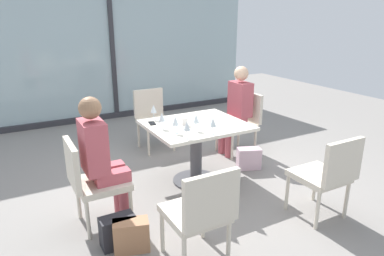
{
  "coord_description": "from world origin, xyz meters",
  "views": [
    {
      "loc": [
        -1.9,
        -3.35,
        1.94
      ],
      "look_at": [
        0.0,
        0.1,
        0.65
      ],
      "focal_mm": 32.71,
      "sensor_mm": 36.0,
      "label": 1
    }
  ],
  "objects_px": {
    "dining_table_main": "(196,139)",
    "person_far_right": "(236,106)",
    "wine_glass_2": "(196,119)",
    "wine_glass_4": "(175,121)",
    "chair_far_right": "(242,119)",
    "coffee_cup": "(185,121)",
    "chair_front_left": "(201,210)",
    "chair_side_end": "(91,178)",
    "handbag_2": "(131,236)",
    "wine_glass_1": "(213,123)",
    "handbag_0": "(118,231)",
    "handbag_1": "(249,158)",
    "wine_glass_5": "(187,126)",
    "chair_near_window": "(153,116)",
    "cell_phone_on_table": "(152,123)",
    "wine_glass_0": "(154,109)",
    "person_side_end": "(101,156)",
    "wine_glass_3": "(162,117)",
    "chair_front_right": "(328,173)"
  },
  "relations": [
    {
      "from": "wine_glass_4",
      "to": "handbag_2",
      "type": "bearing_deg",
      "value": -138.19
    },
    {
      "from": "chair_near_window",
      "to": "wine_glass_3",
      "type": "bearing_deg",
      "value": -107.96
    },
    {
      "from": "wine_glass_4",
      "to": "handbag_2",
      "type": "xyz_separation_m",
      "value": [
        -0.77,
        -0.69,
        -0.72
      ]
    },
    {
      "from": "coffee_cup",
      "to": "person_side_end",
      "type": "bearing_deg",
      "value": -160.9
    },
    {
      "from": "person_far_right",
      "to": "cell_phone_on_table",
      "type": "distance_m",
      "value": 1.42
    },
    {
      "from": "person_side_end",
      "to": "handbag_1",
      "type": "xyz_separation_m",
      "value": [
        1.99,
        0.33,
        -0.56
      ]
    },
    {
      "from": "coffee_cup",
      "to": "handbag_1",
      "type": "height_order",
      "value": "coffee_cup"
    },
    {
      "from": "chair_far_right",
      "to": "wine_glass_1",
      "type": "bearing_deg",
      "value": -139.35
    },
    {
      "from": "chair_near_window",
      "to": "wine_glass_5",
      "type": "height_order",
      "value": "wine_glass_5"
    },
    {
      "from": "wine_glass_0",
      "to": "wine_glass_5",
      "type": "distance_m",
      "value": 0.78
    },
    {
      "from": "wine_glass_2",
      "to": "wine_glass_5",
      "type": "relative_size",
      "value": 1.0
    },
    {
      "from": "dining_table_main",
      "to": "wine_glass_3",
      "type": "bearing_deg",
      "value": 177.26
    },
    {
      "from": "chair_near_window",
      "to": "wine_glass_0",
      "type": "xyz_separation_m",
      "value": [
        -0.36,
        -0.93,
        0.37
      ]
    },
    {
      "from": "chair_far_right",
      "to": "wine_glass_4",
      "type": "xyz_separation_m",
      "value": [
        -1.41,
        -0.71,
        0.37
      ]
    },
    {
      "from": "wine_glass_2",
      "to": "dining_table_main",
      "type": "bearing_deg",
      "value": 60.13
    },
    {
      "from": "dining_table_main",
      "to": "chair_side_end",
      "type": "height_order",
      "value": "chair_side_end"
    },
    {
      "from": "wine_glass_2",
      "to": "wine_glass_4",
      "type": "height_order",
      "value": "same"
    },
    {
      "from": "handbag_1",
      "to": "chair_front_left",
      "type": "bearing_deg",
      "value": -117.04
    },
    {
      "from": "chair_side_end",
      "to": "handbag_2",
      "type": "relative_size",
      "value": 2.9
    },
    {
      "from": "wine_glass_5",
      "to": "handbag_1",
      "type": "bearing_deg",
      "value": 18.64
    },
    {
      "from": "coffee_cup",
      "to": "chair_front_left",
      "type": "bearing_deg",
      "value": -112.82
    },
    {
      "from": "chair_side_end",
      "to": "handbag_1",
      "type": "bearing_deg",
      "value": 8.97
    },
    {
      "from": "chair_side_end",
      "to": "chair_front_left",
      "type": "xyz_separation_m",
      "value": [
        0.61,
        -0.97,
        0.0
      ]
    },
    {
      "from": "handbag_0",
      "to": "wine_glass_0",
      "type": "bearing_deg",
      "value": 53.01
    },
    {
      "from": "dining_table_main",
      "to": "chair_far_right",
      "type": "bearing_deg",
      "value": 26.31
    },
    {
      "from": "person_far_right",
      "to": "wine_glass_1",
      "type": "relative_size",
      "value": 6.81
    },
    {
      "from": "chair_front_right",
      "to": "wine_glass_4",
      "type": "xyz_separation_m",
      "value": [
        -1.06,
        1.13,
        0.37
      ]
    },
    {
      "from": "chair_near_window",
      "to": "wine_glass_4",
      "type": "relative_size",
      "value": 4.7
    },
    {
      "from": "wine_glass_0",
      "to": "wine_glass_3",
      "type": "height_order",
      "value": "same"
    },
    {
      "from": "wine_glass_5",
      "to": "handbag_1",
      "type": "distance_m",
      "value": 1.38
    },
    {
      "from": "wine_glass_4",
      "to": "person_far_right",
      "type": "bearing_deg",
      "value": 28.48
    },
    {
      "from": "chair_front_left",
      "to": "wine_glass_1",
      "type": "bearing_deg",
      "value": 53.53
    },
    {
      "from": "dining_table_main",
      "to": "wine_glass_1",
      "type": "bearing_deg",
      "value": -94.7
    },
    {
      "from": "dining_table_main",
      "to": "person_far_right",
      "type": "relative_size",
      "value": 0.88
    },
    {
      "from": "chair_near_window",
      "to": "wine_glass_2",
      "type": "xyz_separation_m",
      "value": [
        -0.13,
        -1.54,
        0.37
      ]
    },
    {
      "from": "wine_glass_3",
      "to": "handbag_2",
      "type": "height_order",
      "value": "wine_glass_3"
    },
    {
      "from": "chair_front_left",
      "to": "wine_glass_4",
      "type": "bearing_deg",
      "value": 73.1
    },
    {
      "from": "person_side_end",
      "to": "person_far_right",
      "type": "bearing_deg",
      "value": 22.05
    },
    {
      "from": "wine_glass_1",
      "to": "cell_phone_on_table",
      "type": "relative_size",
      "value": 1.28
    },
    {
      "from": "dining_table_main",
      "to": "wine_glass_2",
      "type": "relative_size",
      "value": 5.99
    },
    {
      "from": "chair_near_window",
      "to": "handbag_1",
      "type": "xyz_separation_m",
      "value": [
        0.79,
        -1.33,
        -0.36
      ]
    },
    {
      "from": "wine_glass_0",
      "to": "cell_phone_on_table",
      "type": "relative_size",
      "value": 1.28
    },
    {
      "from": "wine_glass_2",
      "to": "coffee_cup",
      "type": "distance_m",
      "value": 0.26
    },
    {
      "from": "wine_glass_2",
      "to": "handbag_0",
      "type": "relative_size",
      "value": 0.62
    },
    {
      "from": "person_far_right",
      "to": "cell_phone_on_table",
      "type": "bearing_deg",
      "value": -169.08
    },
    {
      "from": "chair_front_left",
      "to": "handbag_2",
      "type": "xyz_separation_m",
      "value": [
        -0.43,
        0.44,
        -0.36
      ]
    },
    {
      "from": "chair_side_end",
      "to": "wine_glass_5",
      "type": "relative_size",
      "value": 4.7
    },
    {
      "from": "chair_front_left",
      "to": "wine_glass_5",
      "type": "distance_m",
      "value": 1.06
    },
    {
      "from": "chair_side_end",
      "to": "wine_glass_2",
      "type": "distance_m",
      "value": 1.24
    },
    {
      "from": "coffee_cup",
      "to": "cell_phone_on_table",
      "type": "height_order",
      "value": "coffee_cup"
    }
  ]
}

